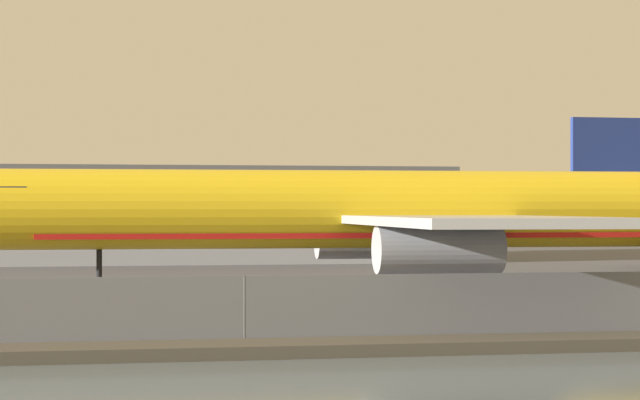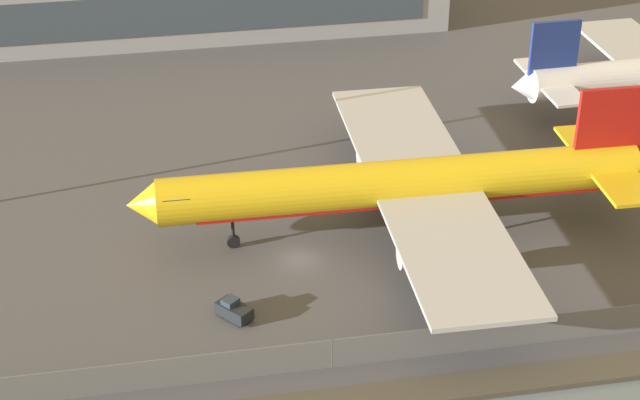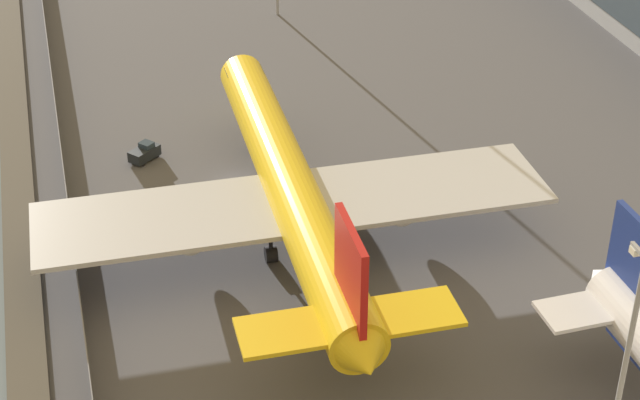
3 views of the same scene
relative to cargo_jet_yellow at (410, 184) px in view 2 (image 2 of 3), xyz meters
name	(u,v)px [view 2 (image 2 of 3)]	position (x,y,z in m)	size (l,w,h in m)	color
ground_plane	(299,259)	(-11.18, -2.80, -5.29)	(500.00, 500.00, 0.00)	#4C4C51
perimeter_fence	(332,354)	(-11.18, -18.80, -3.90)	(280.00, 0.10, 2.77)	slate
cargo_jet_yellow	(410,184)	(0.00, 0.00, 0.00)	(51.36, 44.28, 13.87)	yellow
baggage_tug	(234,310)	(-18.14, -10.75, -4.48)	(3.27, 3.49, 1.80)	#1E2328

